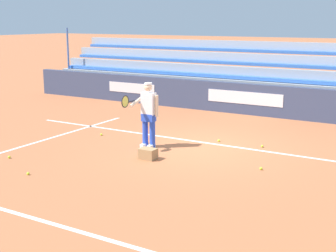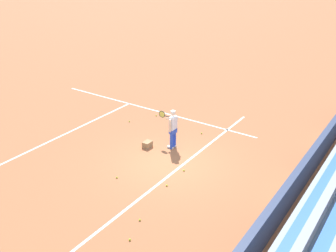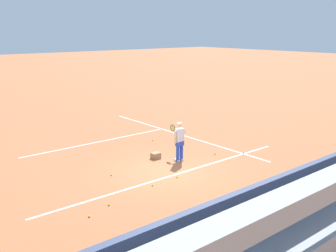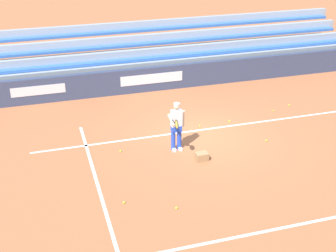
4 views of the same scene
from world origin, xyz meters
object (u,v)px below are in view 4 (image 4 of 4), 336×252
Objects in this scene: ball_box_cardboard at (202,156)px; tennis_ball_far_right at (120,151)px; tennis_ball_midcourt at (274,111)px; tennis_ball_far_left at (177,208)px; tennis_ball_near_player at (289,105)px; tennis_ball_by_box at (124,203)px; tennis_ball_toward_net at (229,121)px; tennis_ball_stray_back at (266,140)px; tennis_ball_on_baseline at (200,126)px; tennis_player at (176,126)px.

tennis_ball_far_right is at bearing -27.74° from ball_box_cardboard.
tennis_ball_midcourt and tennis_ball_far_left have the same top height.
tennis_ball_near_player is 1.00× the size of tennis_ball_by_box.
tennis_ball_by_box is (0.50, 2.96, 0.00)m from tennis_ball_far_right.
tennis_ball_toward_net is at bearing -127.48° from tennis_ball_far_left.
tennis_ball_near_player is 3.50m from tennis_ball_stray_back.
tennis_ball_toward_net is (2.99, 0.73, 0.00)m from tennis_ball_near_player.
ball_box_cardboard is at bearing 71.30° from tennis_ball_on_baseline.
tennis_ball_near_player is 1.00× the size of tennis_ball_stray_back.
tennis_ball_far_right is (2.45, -1.29, -0.10)m from ball_box_cardboard.
tennis_ball_on_baseline and tennis_ball_toward_net have the same top height.
tennis_player is 25.98× the size of tennis_ball_far_left.
tennis_ball_stray_back is at bearing -145.72° from tennis_ball_far_left.
tennis_ball_toward_net is at bearing -165.89° from tennis_ball_far_right.
tennis_player is 2.19m from tennis_ball_on_baseline.
ball_box_cardboard reaches higher than tennis_ball_toward_net.
tennis_ball_midcourt is at bearing -123.40° from tennis_ball_stray_back.
tennis_ball_stray_back is at bearing 135.74° from tennis_ball_on_baseline.
tennis_ball_near_player is (-7.48, -1.86, 0.00)m from tennis_ball_far_right.
tennis_ball_midcourt is at bearing 19.92° from tennis_ball_near_player.
tennis_ball_toward_net is at bearing -150.20° from tennis_player.
tennis_ball_on_baseline is (-3.25, -1.08, 0.00)m from tennis_ball_far_right.
tennis_ball_on_baseline is 1.00× the size of tennis_ball_far_left.
tennis_player reaches higher than tennis_ball_far_right.
tennis_ball_far_left is (2.41, 4.71, 0.00)m from tennis_ball_on_baseline.
tennis_player is 3.51m from tennis_ball_far_left.
tennis_ball_by_box is (2.95, 1.67, -0.10)m from ball_box_cardboard.
tennis_ball_far_right is 1.00× the size of tennis_ball_midcourt.
tennis_ball_far_right is 1.00× the size of tennis_ball_by_box.
tennis_ball_by_box is (4.99, 4.08, 0.00)m from tennis_ball_toward_net.
ball_box_cardboard is at bearing 34.28° from tennis_ball_midcourt.
tennis_ball_on_baseline is at bearing -161.55° from tennis_ball_far_right.
tennis_ball_midcourt is (-3.34, -0.45, 0.00)m from tennis_ball_on_baseline.
tennis_ball_toward_net and tennis_ball_stray_back have the same top height.
tennis_ball_on_baseline is at bearing -108.70° from ball_box_cardboard.
tennis_ball_on_baseline is at bearing -44.26° from tennis_ball_stray_back.
tennis_ball_by_box is (3.75, 4.04, 0.00)m from tennis_ball_on_baseline.
tennis_ball_near_player is (-5.61, -2.23, -0.86)m from tennis_player.
ball_box_cardboard is 5.01m from tennis_ball_midcourt.
tennis_player reaches higher than ball_box_cardboard.
tennis_ball_far_left is (1.60, 2.33, -0.10)m from ball_box_cardboard.
tennis_ball_far_right is at bearing -8.03° from tennis_ball_stray_back.
ball_box_cardboard is 5.93m from tennis_ball_near_player.
tennis_ball_toward_net is at bearing -178.01° from tennis_ball_on_baseline.
ball_box_cardboard is at bearing 152.26° from tennis_ball_far_right.
tennis_ball_on_baseline is at bearing -117.08° from tennis_ball_far_left.
tennis_ball_toward_net is 1.00× the size of tennis_ball_midcourt.
tennis_ball_on_baseline is 1.00× the size of tennis_ball_near_player.
tennis_ball_by_box is at bearing 31.11° from tennis_ball_near_player.
ball_box_cardboard is at bearing 49.84° from tennis_ball_toward_net.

